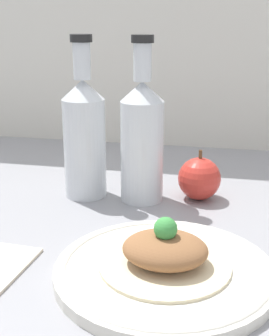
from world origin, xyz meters
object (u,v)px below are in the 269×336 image
Objects in this scene: apple at (199,179)px; plated_food at (165,252)px; plate at (165,270)px; cider_bottle_left at (84,135)px; cider_bottle_right at (142,138)px.

plated_food is at bearing -94.42° from apple.
plated_food is (0.00, 0.00, 2.38)cm from plate.
plated_food is at bearing -54.25° from cider_bottle_left.
plated_food is 1.82× the size of apple.
cider_bottle_left is 9.72cm from cider_bottle_right.
apple is at bearing 85.58° from plated_food.
cider_bottle_left is (-17.05, 23.69, 7.35)cm from plated_food.
plate is 3.06× the size of apple.
plate is 2.38cm from plated_food.
cider_bottle_right reaches higher than apple.
cider_bottle_left is (-17.05, 23.69, 9.73)cm from plate.
cider_bottle_right is (9.72, 0.00, 0.00)cm from cider_bottle_left.
apple is (1.99, 25.79, 2.68)cm from plate.
plate is 0.98× the size of cider_bottle_right.
cider_bottle_left reaches higher than plate.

